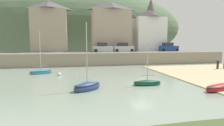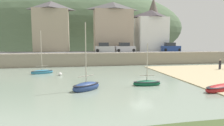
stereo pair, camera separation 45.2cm
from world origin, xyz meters
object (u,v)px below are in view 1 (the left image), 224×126
Objects in this scene: sailboat_far_left at (41,72)px; parked_car_end_of_row at (168,48)px; church_with_spire at (151,23)px; dinghy_open_wooden at (147,83)px; person_near_water at (218,64)px; waterfront_building_centre at (111,26)px; rowboat_small_beached at (222,87)px; parked_car_by_wall at (123,48)px; sailboat_white_hull at (87,87)px; waterfront_building_right at (149,30)px; waterfront_building_left at (50,26)px; mooring_buoy at (59,74)px; parked_car_near_slipway at (103,48)px.

sailboat_far_left reaches higher than parked_car_end_of_row.
dinghy_open_wooden is at bearing -113.28° from church_with_spire.
dinghy_open_wooden is at bearing -151.73° from person_near_water.
waterfront_building_centre is at bearing 128.55° from person_near_water.
rowboat_small_beached is 26.57m from parked_car_end_of_row.
church_with_spire reaches higher than sailboat_far_left.
parked_car_end_of_row is (10.64, 0.00, 0.00)m from parked_car_by_wall.
sailboat_far_left is (-5.72, 10.77, -0.06)m from sailboat_white_hull.
dinghy_open_wooden is (-10.85, -26.29, -7.10)m from waterfront_building_right.
sailboat_white_hull is (5.98, -27.13, -7.63)m from waterfront_building_left.
waterfront_building_right is at bearing 64.38° from rowboat_small_beached.
sailboat_far_left is at bearing 176.91° from person_near_water.
rowboat_small_beached is (-6.91, -33.74, -9.17)m from church_with_spire.
rowboat_small_beached is 15.27m from person_near_water.
dinghy_open_wooden is at bearing -39.67° from mooring_buoy.
mooring_buoy is at bearing -114.89° from parked_car_near_slipway.
waterfront_building_right is 2.30× the size of parked_car_near_slipway.
sailboat_far_left is 1.48× the size of parked_car_near_slipway.
waterfront_building_centre reaches higher than person_near_water.
parked_car_by_wall reaches higher than rowboat_small_beached.
parked_car_end_of_row is 7.86× the size of mooring_buoy.
waterfront_building_left is 27.05m from parked_car_end_of_row.
parked_car_by_wall is (15.61, -4.50, -4.76)m from waterfront_building_left.
waterfront_building_left reaches higher than sailboat_far_left.
waterfront_building_right is 2.14× the size of dinghy_open_wooden.
person_near_water is at bearing -32.82° from parked_car_near_slipway.
rowboat_small_beached is at bearing -45.63° from sailboat_white_hull.
waterfront_building_right is at bearing 23.76° from sailboat_white_hull.
parked_car_near_slipway is (-1.23, 21.79, 2.95)m from dinghy_open_wooden.
church_with_spire is at bearing 71.28° from dinghy_open_wooden.
mooring_buoy is at bearing -147.23° from parked_car_end_of_row.
parked_car_end_of_row reaches higher than rowboat_small_beached.
church_with_spire is 34.23m from dinghy_open_wooden.
parked_car_near_slipway is 4.48m from parked_car_by_wall.
waterfront_building_left is at bearing 99.01° from mooring_buoy.
person_near_water is (27.77, -1.50, 0.70)m from sailboat_far_left.
parked_car_end_of_row is at bearing 97.63° from person_near_water.
waterfront_building_centre is 21.42× the size of mooring_buoy.
waterfront_building_left is 12.91m from parked_car_near_slipway.
waterfront_building_left is 6.78× the size of person_near_water.
waterfront_building_centre is at bearing 180.00° from waterfront_building_right.
parked_car_end_of_row is 27.36m from mooring_buoy.
rowboat_small_beached is 1.12× the size of parked_car_by_wall.
sailboat_far_left reaches higher than parked_car_near_slipway.
waterfront_building_centre is at bearing 64.67° from parked_car_near_slipway.
waterfront_building_right is at bearing -118.57° from church_with_spire.
rowboat_small_beached is at bearing -24.83° from dinghy_open_wooden.
parked_car_end_of_row is (20.27, 22.63, 2.86)m from sailboat_white_hull.
waterfront_building_centre reaches higher than waterfront_building_left.
church_with_spire is 2.95× the size of rowboat_small_beached.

